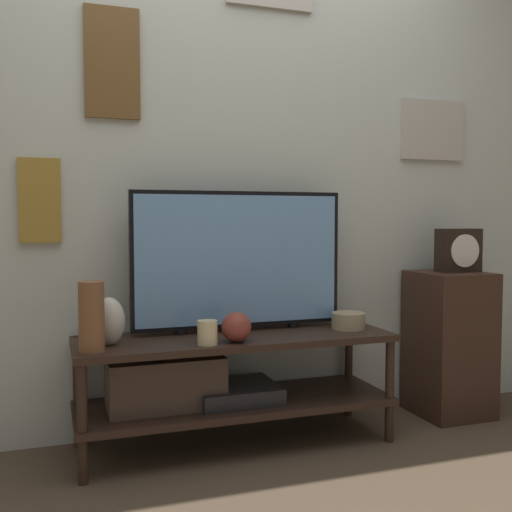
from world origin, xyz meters
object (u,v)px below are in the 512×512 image
object	(u,v)px
television	(239,260)
vase_round_glass	(236,327)
vase_wide_bowl	(348,321)
vase_urn_stoneware	(109,321)
vase_tall_ceramic	(92,317)
mantel_clock	(458,250)
candle_jar	(207,333)

from	to	relation	value
television	vase_round_glass	distance (m)	0.36
television	vase_wide_bowl	size ratio (longest dim) A/B	6.31
vase_urn_stoneware	vase_tall_ceramic	bearing A→B (deg)	-124.13
vase_wide_bowl	vase_urn_stoneware	bearing A→B (deg)	-179.81
vase_tall_ceramic	vase_round_glass	bearing A→B (deg)	0.02
vase_tall_ceramic	mantel_clock	world-z (taller)	mantel_clock
vase_round_glass	candle_jar	world-z (taller)	vase_round_glass
vase_wide_bowl	candle_jar	bearing A→B (deg)	-169.87
vase_wide_bowl	mantel_clock	xyz separation A→B (m)	(0.66, 0.07, 0.31)
vase_round_glass	mantel_clock	xyz separation A→B (m)	(1.24, 0.18, 0.29)
vase_tall_ceramic	mantel_clock	distance (m)	1.84
television	mantel_clock	distance (m)	1.16
television	vase_wide_bowl	distance (m)	0.59
television	vase_tall_ceramic	world-z (taller)	television
vase_wide_bowl	television	bearing A→B (deg)	166.55
vase_tall_ceramic	television	bearing A→B (deg)	19.30
vase_urn_stoneware	mantel_clock	size ratio (longest dim) A/B	0.89
vase_round_glass	vase_urn_stoneware	xyz separation A→B (m)	(-0.51, 0.11, 0.04)
vase_round_glass	mantel_clock	distance (m)	1.29
vase_urn_stoneware	vase_round_glass	bearing A→B (deg)	-12.30
vase_round_glass	television	bearing A→B (deg)	70.18
vase_tall_ceramic	mantel_clock	size ratio (longest dim) A/B	1.24
vase_urn_stoneware	mantel_clock	xyz separation A→B (m)	(1.75, 0.07, 0.25)
mantel_clock	vase_tall_ceramic	bearing A→B (deg)	-174.35
vase_wide_bowl	vase_round_glass	bearing A→B (deg)	-168.89
vase_round_glass	vase_wide_bowl	world-z (taller)	vase_round_glass
vase_urn_stoneware	candle_jar	distance (m)	0.40
vase_wide_bowl	vase_urn_stoneware	xyz separation A→B (m)	(-1.09, -0.00, 0.06)
vase_urn_stoneware	vase_tall_ceramic	xyz separation A→B (m)	(-0.08, -0.11, 0.04)
television	vase_urn_stoneware	xyz separation A→B (m)	(-0.59, -0.12, -0.23)
vase_round_glass	vase_wide_bowl	distance (m)	0.59
television	mantel_clock	bearing A→B (deg)	-2.63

